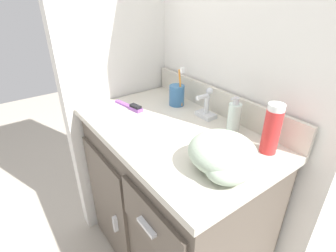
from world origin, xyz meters
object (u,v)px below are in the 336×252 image
(shaving_cream_can, at_px, (272,129))
(hairbrush, at_px, (132,107))
(hand_towel, at_px, (224,156))
(toothbrush_cup, at_px, (177,95))
(soap_dispenser, at_px, (234,116))

(shaving_cream_can, xyz_separation_m, hairbrush, (-0.62, -0.21, -0.08))
(hairbrush, xyz_separation_m, hand_towel, (0.59, 0.00, 0.05))
(toothbrush_cup, distance_m, shaving_cream_can, 0.53)
(soap_dispenser, xyz_separation_m, hairbrush, (-0.43, -0.24, -0.05))
(toothbrush_cup, distance_m, soap_dispenser, 0.34)
(shaving_cream_can, distance_m, hand_towel, 0.21)
(toothbrush_cup, bearing_deg, hand_towel, -21.95)
(toothbrush_cup, height_order, hairbrush, toothbrush_cup)
(hairbrush, distance_m, hand_towel, 0.60)
(soap_dispenser, distance_m, shaving_cream_can, 0.19)
(toothbrush_cup, height_order, soap_dispenser, toothbrush_cup)
(soap_dispenser, relative_size, shaving_cream_can, 0.79)
(hand_towel, bearing_deg, soap_dispenser, 124.87)
(hairbrush, height_order, hand_towel, hand_towel)
(soap_dispenser, bearing_deg, shaving_cream_can, -7.19)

